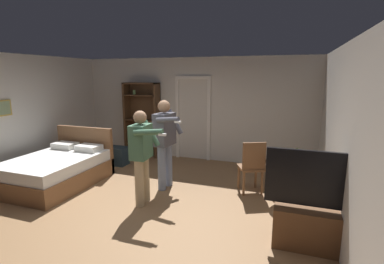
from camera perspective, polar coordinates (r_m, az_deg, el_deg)
The scene contains 14 objects.
ground_plane at distance 4.94m, azimuth -11.95°, elevation -14.79°, with size 6.73×6.73×0.00m, color olive.
wall_back at distance 7.32m, azimuth 0.34°, elevation 4.64°, with size 6.28×0.12×2.59m, color beige.
wall_right at distance 3.92m, azimuth 29.30°, elevation -2.83°, with size 0.12×6.36×2.59m, color beige.
doorway_frame at distance 7.25m, azimuth 0.20°, elevation 4.00°, with size 0.93×0.08×2.13m.
bed at distance 6.34m, azimuth -25.32°, elevation -6.73°, with size 1.43×1.90×1.02m.
bookshelf at distance 7.71m, azimuth -9.90°, elevation 3.06°, with size 0.97×0.32×1.96m.
tv_flatscreen at distance 4.01m, azimuth 23.17°, elevation -15.77°, with size 1.21×0.40×1.27m.
side_table at distance 5.17m, azimuth 18.42°, elevation -8.15°, with size 0.72×0.72×0.70m.
laptop at distance 5.05m, azimuth 18.07°, elevation -5.33°, with size 0.42×0.43×0.15m.
bottle_on_table at distance 5.00m, azimuth 20.25°, elevation -4.88°, with size 0.06×0.06×0.28m.
wooden_chair at distance 5.32m, azimuth 11.95°, elevation -6.50°, with size 0.56×0.56×0.99m.
person_blue_shirt at distance 4.77m, azimuth -10.03°, elevation -3.92°, with size 0.70×0.55×1.60m.
person_striped_shirt at distance 5.38m, azimuth -5.44°, elevation -1.18°, with size 0.62×0.65×1.70m.
suitcase_dark at distance 7.17m, azimuth -14.76°, elevation -4.64°, with size 0.48×0.33×0.44m, color #1E2D38.
Camera 1 is at (2.37, -3.76, 2.16)m, focal length 26.55 mm.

